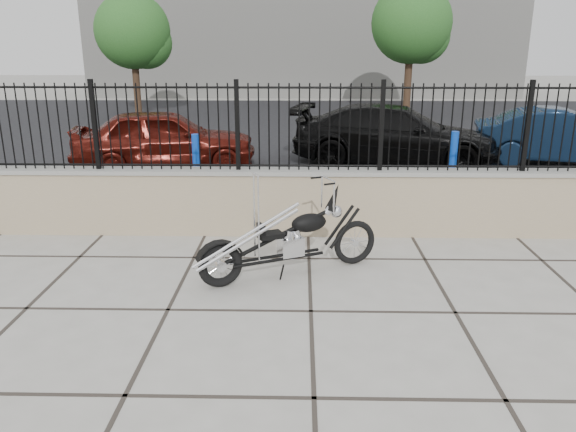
% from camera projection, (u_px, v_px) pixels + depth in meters
% --- Properties ---
extents(ground_plane, '(90.00, 90.00, 0.00)m').
position_uv_depth(ground_plane, '(311.00, 311.00, 5.85)').
color(ground_plane, '#99968E').
rests_on(ground_plane, ground).
extents(parking_lot, '(30.00, 30.00, 0.00)m').
position_uv_depth(parking_lot, '(304.00, 131.00, 17.79)').
color(parking_lot, black).
rests_on(parking_lot, ground).
extents(retaining_wall, '(14.00, 0.36, 0.96)m').
position_uv_depth(retaining_wall, '(308.00, 202.00, 8.09)').
color(retaining_wall, gray).
rests_on(retaining_wall, ground_plane).
extents(iron_fence, '(14.00, 0.08, 1.20)m').
position_uv_depth(iron_fence, '(309.00, 127.00, 7.78)').
color(iron_fence, black).
rests_on(iron_fence, retaining_wall).
extents(background_building, '(22.00, 6.00, 8.00)m').
position_uv_depth(background_building, '(304.00, 17.00, 29.98)').
color(background_building, beige).
rests_on(background_building, ground_plane).
extents(chopper_motorcycle, '(2.14, 1.26, 1.31)m').
position_uv_depth(chopper_motorcycle, '(287.00, 224.00, 6.57)').
color(chopper_motorcycle, black).
rests_on(chopper_motorcycle, ground_plane).
extents(car_red, '(4.16, 2.30, 1.34)m').
position_uv_depth(car_red, '(165.00, 139.00, 12.28)').
color(car_red, '#4A100A').
rests_on(car_red, parking_lot).
extents(car_black, '(4.94, 2.83, 1.35)m').
position_uv_depth(car_black, '(395.00, 135.00, 12.78)').
color(car_black, black).
rests_on(car_black, parking_lot).
extents(car_blue, '(4.04, 2.13, 1.27)m').
position_uv_depth(car_blue, '(563.00, 137.00, 12.80)').
color(car_blue, '#0D1C31').
rests_on(car_blue, parking_lot).
extents(bollard_a, '(0.15, 0.15, 1.09)m').
position_uv_depth(bollard_a, '(196.00, 164.00, 10.37)').
color(bollard_a, blue).
rests_on(bollard_a, ground_plane).
extents(bollard_b, '(0.14, 0.14, 1.14)m').
position_uv_depth(bollard_b, '(453.00, 162.00, 10.35)').
color(bollard_b, '#0B45B0').
rests_on(bollard_b, ground_plane).
extents(tree_left, '(2.73, 2.73, 4.61)m').
position_uv_depth(tree_left, '(132.00, 27.00, 20.48)').
color(tree_left, '#382619').
rests_on(tree_left, ground_plane).
extents(tree_right, '(2.99, 2.99, 5.05)m').
position_uv_depth(tree_right, '(412.00, 19.00, 20.91)').
color(tree_right, '#382619').
rests_on(tree_right, ground_plane).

